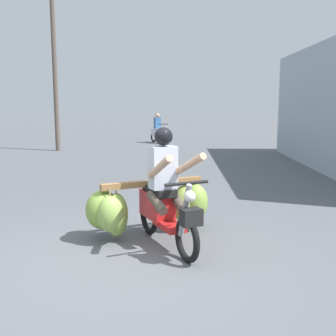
# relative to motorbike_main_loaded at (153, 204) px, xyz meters

# --- Properties ---
(ground_plane) EXTENTS (120.00, 120.00, 0.00)m
(ground_plane) POSITION_rel_motorbike_main_loaded_xyz_m (-0.27, -0.97, -0.51)
(ground_plane) COLOR #56595E
(motorbike_main_loaded) EXTENTS (1.85, 1.89, 1.58)m
(motorbike_main_loaded) POSITION_rel_motorbike_main_loaded_xyz_m (0.00, 0.00, 0.00)
(motorbike_main_loaded) COLOR black
(motorbike_main_loaded) RESTS_ON ground
(motorbike_distant_ahead_left) EXTENTS (0.90, 1.45, 1.40)m
(motorbike_distant_ahead_left) POSITION_rel_motorbike_main_loaded_xyz_m (-0.62, 14.03, 0.06)
(motorbike_distant_ahead_left) COLOR black
(motorbike_distant_ahead_left) RESTS_ON ground
(utility_pole) EXTENTS (0.18, 0.18, 6.88)m
(utility_pole) POSITION_rel_motorbike_main_loaded_xyz_m (-4.47, 10.77, 2.93)
(utility_pole) COLOR brown
(utility_pole) RESTS_ON ground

